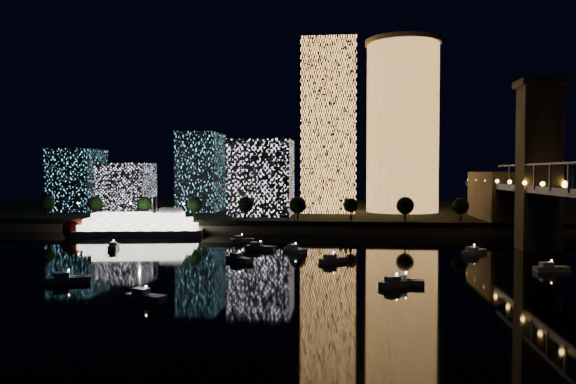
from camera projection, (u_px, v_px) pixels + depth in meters
name	position (u px, v px, depth m)	size (l,w,h in m)	color
ground	(307.00, 276.00, 123.62)	(520.00, 520.00, 0.00)	black
far_bank	(330.00, 213.00, 282.51)	(420.00, 160.00, 5.00)	black
seawall	(323.00, 231.00, 205.04)	(420.00, 6.00, 3.00)	#6B5E4C
tower_cylindrical	(402.00, 126.00, 252.76)	(34.00, 34.00, 77.01)	#FFA951
tower_rectangular	(329.00, 127.00, 251.35)	(23.95, 23.95, 76.19)	#FFA951
midrise_blocks	(174.00, 178.00, 250.47)	(112.24, 42.96, 35.85)	white
riverboat	(133.00, 226.00, 200.39)	(49.00, 17.63, 14.48)	silver
motorboats	(298.00, 259.00, 141.45)	(122.00, 88.85, 2.78)	silver
esplanade_trees	(253.00, 205.00, 213.60)	(165.94, 6.55, 8.77)	black
street_lamps	(238.00, 207.00, 220.35)	(132.70, 0.70, 5.65)	black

